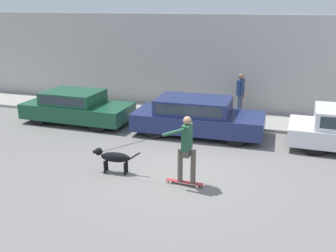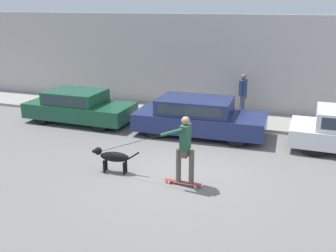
{
  "view_description": "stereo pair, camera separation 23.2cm",
  "coord_description": "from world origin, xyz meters",
  "px_view_note": "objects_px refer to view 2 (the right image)",
  "views": [
    {
      "loc": [
        2.59,
        -9.14,
        4.37
      ],
      "look_at": [
        -0.75,
        1.15,
        0.95
      ],
      "focal_mm": 42.0,
      "sensor_mm": 36.0,
      "label": 1
    },
    {
      "loc": [
        2.81,
        -9.07,
        4.37
      ],
      "look_at": [
        -0.75,
        1.15,
        0.95
      ],
      "focal_mm": 42.0,
      "sensor_mm": 36.0,
      "label": 2
    }
  ],
  "objects_px": {
    "dog": "(113,157)",
    "parked_car_0": "(79,107)",
    "pedestrian_with_bag": "(243,93)",
    "parked_car_1": "(198,117)",
    "skateboarder": "(185,147)"
  },
  "relations": [
    {
      "from": "dog",
      "to": "pedestrian_with_bag",
      "type": "height_order",
      "value": "pedestrian_with_bag"
    },
    {
      "from": "parked_car_1",
      "to": "dog",
      "type": "height_order",
      "value": "parked_car_1"
    },
    {
      "from": "parked_car_1",
      "to": "skateboarder",
      "type": "distance_m",
      "value": 3.98
    },
    {
      "from": "parked_car_0",
      "to": "dog",
      "type": "height_order",
      "value": "parked_car_0"
    },
    {
      "from": "skateboarder",
      "to": "parked_car_1",
      "type": "bearing_deg",
      "value": -78.39
    },
    {
      "from": "parked_car_1",
      "to": "pedestrian_with_bag",
      "type": "relative_size",
      "value": 2.73
    },
    {
      "from": "skateboarder",
      "to": "dog",
      "type": "bearing_deg",
      "value": -2.2
    },
    {
      "from": "parked_car_0",
      "to": "parked_car_1",
      "type": "distance_m",
      "value": 4.67
    },
    {
      "from": "pedestrian_with_bag",
      "to": "dog",
      "type": "bearing_deg",
      "value": -102.68
    },
    {
      "from": "dog",
      "to": "pedestrian_with_bag",
      "type": "relative_size",
      "value": 0.8
    },
    {
      "from": "parked_car_0",
      "to": "skateboarder",
      "type": "distance_m",
      "value": 6.64
    },
    {
      "from": "parked_car_0",
      "to": "dog",
      "type": "relative_size",
      "value": 3.1
    },
    {
      "from": "skateboarder",
      "to": "pedestrian_with_bag",
      "type": "bearing_deg",
      "value": -91.91
    },
    {
      "from": "parked_car_0",
      "to": "pedestrian_with_bag",
      "type": "bearing_deg",
      "value": 24.98
    },
    {
      "from": "dog",
      "to": "parked_car_0",
      "type": "bearing_deg",
      "value": -54.08
    }
  ]
}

